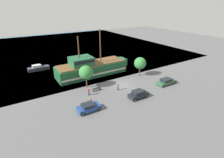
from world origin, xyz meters
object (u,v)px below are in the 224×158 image
Objects in this scene: moored_boat_dockside at (38,68)px; parked_car_curb_mid at (89,107)px; bench_promenade_east at (97,89)px; pedestrian_walking_far at (118,86)px; parked_car_curb_front at (166,81)px; fire_hydrant at (91,100)px; pirate_ship at (91,68)px; parked_car_curb_rear at (138,94)px; pedestrian_walking_near at (89,91)px.

parked_car_curb_mid is at bearing -82.63° from moored_boat_dockside.
bench_promenade_east is 4.59m from pedestrian_walking_far.
fire_hydrant is (-18.11, 2.01, -0.28)m from parked_car_curb_front.
pirate_ship is 11.05m from pedestrian_walking_far.
pedestrian_walking_far is (4.03, -2.14, 0.43)m from bench_promenade_east.
parked_car_curb_front is 11.57m from pedestrian_walking_far.
pirate_ship is 13.87m from fire_hydrant.
bench_promenade_east is (-5.58, 7.02, -0.34)m from parked_car_curb_rear.
moored_boat_dockside is at bearing 102.00° from fire_hydrant.
pirate_ship reaches higher than bench_promenade_east.
fire_hydrant is at bearing -78.00° from moored_boat_dockside.
parked_car_curb_rear is 2.26× the size of bench_promenade_east.
bench_promenade_east is at bearing -67.92° from moored_boat_dockside.
parked_car_curb_front is at bearing -20.37° from bench_promenade_east.
parked_car_curb_mid is 2.96m from fire_hydrant.
bench_promenade_east is (-15.07, 5.60, -0.25)m from parked_car_curb_front.
pirate_ship reaches higher than pedestrian_walking_near.
fire_hydrant is 0.46× the size of pedestrian_walking_near.
pirate_ship is at bearing 95.47° from pedestrian_walking_far.
parked_car_curb_rear is 5.32× the size of fire_hydrant.
fire_hydrant is 2.80m from pedestrian_walking_near.
pedestrian_walking_far is at bearing -61.16° from moored_boat_dockside.
pirate_ship is at bearing 99.30° from parked_car_curb_rear.
pirate_ship is 18.85m from parked_car_curb_front.
pedestrian_walking_far is at bearing 24.23° from parked_car_curb_mid.
pirate_ship reaches higher than parked_car_curb_front.
parked_car_curb_rear reaches higher than moored_boat_dockside.
parked_car_curb_mid is at bearing -115.23° from pedestrian_walking_near.
parked_car_curb_mid is at bearing -155.77° from pedestrian_walking_far.
parked_car_curb_rear is at bearing -63.08° from moored_boat_dockside.
parked_car_curb_front is at bearing 1.32° from parked_car_curb_mid.
parked_car_curb_rear is 2.37× the size of pedestrian_walking_far.
pedestrian_walking_far reaches higher than bench_promenade_east.
parked_car_curb_rear is (10.24, -0.97, 0.06)m from parked_car_curb_mid.
pirate_ship is 3.40× the size of moored_boat_dockside.
pirate_ship reaches higher than moored_boat_dockside.
pirate_ship is 9.43m from bench_promenade_east.
pedestrian_walking_far reaches higher than pedestrian_walking_near.
parked_car_curb_rear is (-9.49, -1.42, 0.09)m from parked_car_curb_front.
parked_car_curb_rear reaches higher than fire_hydrant.
parked_car_curb_rear is (2.59, -15.83, -1.14)m from pirate_ship.
parked_car_curb_mid reaches higher than bench_promenade_east.
parked_car_curb_rear is at bearing -51.52° from bench_promenade_east.
bench_promenade_east is at bearing 49.73° from fire_hydrant.
bench_promenade_east is (7.99, -19.70, -0.16)m from moored_boat_dockside.
parked_car_curb_mid is (-19.73, -0.45, 0.03)m from parked_car_curb_front.
pirate_ship is 16.76m from parked_car_curb_mid.
moored_boat_dockside reaches higher than fire_hydrant.
moored_boat_dockside is at bearing 132.36° from parked_car_curb_front.
pedestrian_walking_near is (2.41, 5.11, 0.13)m from parked_car_curb_mid.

